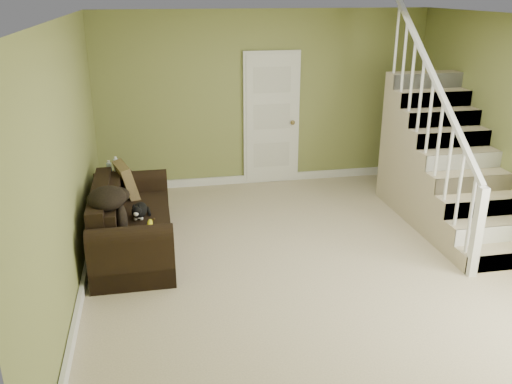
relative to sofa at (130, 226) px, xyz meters
name	(u,v)px	position (x,y,z in m)	size (l,w,h in m)	color
floor	(314,261)	(2.01, -0.69, -0.30)	(5.00, 5.50, 0.01)	tan
ceiling	(324,18)	(2.01, -0.69, 2.30)	(5.00, 5.50, 0.01)	white
wall_back	(265,99)	(2.01, 2.06, 1.00)	(5.00, 0.04, 2.60)	olive
wall_front	(461,282)	(2.01, -3.44, 1.00)	(5.00, 0.04, 2.60)	olive
wall_left	(67,163)	(-0.49, -0.69, 1.00)	(0.04, 5.50, 2.60)	olive
baseboard_back	(264,178)	(2.01, 2.03, -0.24)	(5.00, 0.04, 0.12)	white
baseboard_left	(85,277)	(-0.46, -0.69, -0.24)	(0.04, 5.50, 0.12)	white
baseboard_right	(512,238)	(4.48, -0.69, -0.24)	(0.04, 5.50, 0.12)	white
door	(272,119)	(2.11, 2.01, 0.71)	(0.86, 0.12, 2.02)	white
staircase	(441,170)	(4.01, 0.27, 0.34)	(1.00, 2.51, 2.82)	tan
sofa	(130,226)	(0.00, 0.00, 0.00)	(0.86, 1.98, 0.78)	black
side_table	(118,196)	(-0.17, 1.01, 0.00)	(0.62, 0.62, 0.81)	black
cat	(140,211)	(0.13, -0.07, 0.21)	(0.22, 0.46, 0.22)	black
banana	(150,224)	(0.24, -0.34, 0.16)	(0.06, 0.22, 0.06)	yellow
throw_pillow	(127,182)	(-0.03, 0.69, 0.30)	(0.12, 0.48, 0.48)	brown
throw_blanket	(107,198)	(-0.18, -0.40, 0.51)	(0.40, 0.52, 0.22)	black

